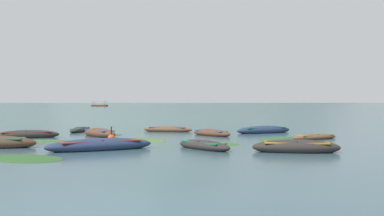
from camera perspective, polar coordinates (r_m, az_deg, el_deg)
ground_plane at (r=1507.75m, az=3.20°, el=0.71°), size 6000.00×6000.00×0.00m
mountain_2 at (r=1728.53m, az=-3.47°, el=8.14°), size 1085.03×1085.03×446.50m
mountain_3 at (r=1838.23m, az=11.68°, el=4.73°), size 664.97×664.97×257.90m
rowboat_0 at (r=19.06m, az=-11.68°, el=-4.70°), size 4.52×3.38×0.61m
rowboat_1 at (r=30.08m, az=-3.14°, el=-2.75°), size 3.50×1.48×0.49m
rowboat_2 at (r=30.99m, az=-14.14°, el=-2.72°), size 0.94×3.28×0.40m
rowboat_3 at (r=18.31m, az=13.18°, el=-4.90°), size 3.54×1.33×0.64m
rowboat_4 at (r=29.11m, az=9.19°, el=-2.82°), size 4.04×2.94×0.59m
rowboat_5 at (r=26.47m, az=2.51°, el=-3.23°), size 2.73×2.83×0.49m
rowboat_6 at (r=26.55m, az=-20.42°, el=-3.23°), size 3.62×2.21×0.55m
rowboat_7 at (r=26.48m, az=-11.77°, el=-3.17°), size 3.05×3.31×0.61m
rowboat_9 at (r=18.98m, az=1.50°, el=-4.82°), size 2.78×3.01×0.49m
rowboat_10 at (r=24.85m, az=15.46°, el=-3.60°), size 3.01×2.36×0.37m
ferry_1 at (r=197.43m, az=-11.76°, el=0.31°), size 7.28×3.32×2.54m
mooring_buoy at (r=24.10m, az=-10.29°, el=-3.80°), size 0.40×0.40×0.82m
weed_patch_0 at (r=16.87m, az=-20.60°, el=-6.11°), size 3.79×3.28×0.14m
weed_patch_1 at (r=24.50m, az=11.02°, el=-3.93°), size 3.37×3.76×0.14m
weed_patch_3 at (r=23.59m, az=-5.78°, el=-4.10°), size 2.93×3.28×0.14m
weed_patch_4 at (r=27.17m, az=-10.69°, el=-3.47°), size 2.01×2.61×0.14m
weed_patch_5 at (r=21.16m, az=3.57°, el=-4.66°), size 2.52×2.44×0.14m
weed_patch_6 at (r=24.14m, az=-19.10°, el=-4.03°), size 3.45×1.61×0.14m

